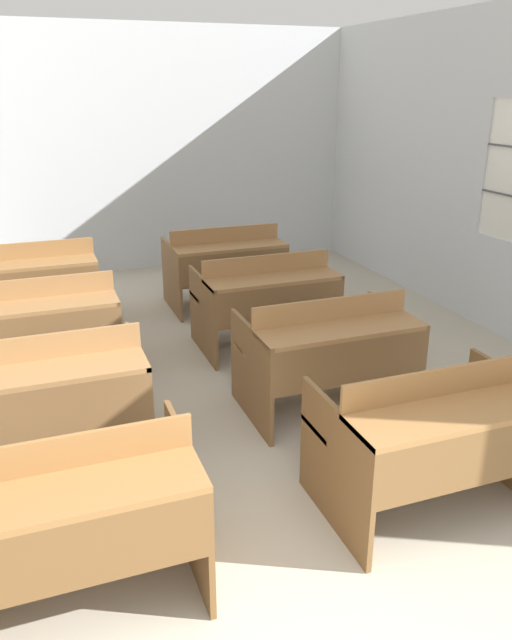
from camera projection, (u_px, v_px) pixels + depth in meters
name	position (u px, v px, depth m)	size (l,w,h in m)	color
wall_back	(77.00, 154.00, 7.09)	(6.67, 0.06, 2.80)	silver
bench_front_left	(64.00, 513.00, 2.62)	(1.12, 0.76, 0.82)	brown
bench_front_right	(433.00, 433.00, 3.23)	(1.12, 0.76, 0.82)	brown
bench_second_left	(47.00, 393.00, 3.64)	(1.12, 0.76, 0.82)	brown
bench_second_right	(328.00, 350.00, 4.24)	(1.12, 0.76, 0.82)	brown
bench_third_left	(41.00, 325.00, 4.67)	(1.12, 0.76, 0.82)	brown
bench_third_right	(266.00, 297.00, 5.29)	(1.12, 0.76, 0.82)	brown
bench_back_left	(34.00, 282.00, 5.70)	(1.12, 0.76, 0.82)	brown
bench_back_right	(225.00, 263.00, 6.30)	(1.12, 0.76, 0.82)	brown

